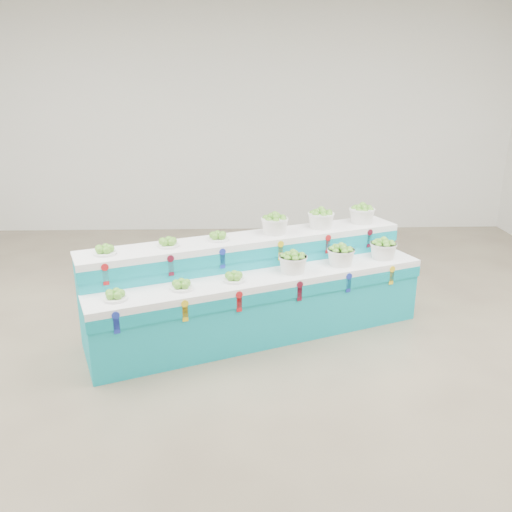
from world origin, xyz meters
name	(u,v)px	position (x,y,z in m)	size (l,w,h in m)	color
ground	(226,368)	(0.00, 0.00, 0.00)	(10.00, 10.00, 0.00)	brown
back_wall	(230,118)	(0.00, 5.00, 2.00)	(10.00, 10.00, 0.00)	silver
display_stand	(256,288)	(0.32, 0.79, 0.51)	(3.64, 0.94, 1.02)	#11A5B5
plate_lower_left	(115,294)	(-1.00, 0.02, 0.77)	(0.23, 0.23, 0.10)	white
plate_lower_mid	(181,284)	(-0.42, 0.25, 0.77)	(0.23, 0.23, 0.10)	white
plate_lower_right	(234,276)	(0.09, 0.45, 0.77)	(0.23, 0.23, 0.10)	white
basket_lower_left	(293,262)	(0.70, 0.70, 0.83)	(0.30, 0.30, 0.22)	silver
basket_lower_mid	(341,255)	(1.24, 0.91, 0.83)	(0.30, 0.30, 0.22)	silver
basket_lower_right	(383,249)	(1.76, 1.12, 0.83)	(0.30, 0.30, 0.22)	silver
plate_upper_left	(104,249)	(-1.17, 0.44, 1.07)	(0.23, 0.23, 0.10)	white
plate_upper_mid	(168,242)	(-0.58, 0.67, 1.07)	(0.23, 0.23, 0.10)	white
plate_upper_right	(218,236)	(-0.08, 0.87, 1.07)	(0.23, 0.23, 0.10)	white
basket_upper_left	(275,224)	(0.53, 1.12, 1.13)	(0.30, 0.30, 0.22)	silver
basket_upper_mid	(321,218)	(1.08, 1.33, 1.13)	(0.30, 0.30, 0.22)	silver
basket_upper_right	(362,214)	(1.59, 1.54, 1.13)	(0.30, 0.30, 0.22)	silver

